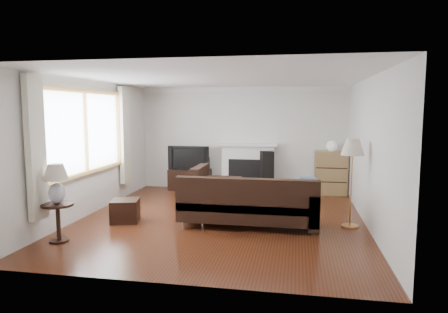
% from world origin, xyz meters
% --- Properties ---
extents(room, '(5.10, 5.60, 2.54)m').
position_xyz_m(room, '(0.00, 0.00, 1.25)').
color(room, '#491F10').
rests_on(room, ground).
extents(window, '(0.12, 2.74, 1.54)m').
position_xyz_m(window, '(-2.45, -0.20, 1.55)').
color(window, olive).
rests_on(window, room).
extents(curtain_near, '(0.10, 0.35, 2.10)m').
position_xyz_m(curtain_near, '(-2.40, -1.72, 1.40)').
color(curtain_near, silver).
rests_on(curtain_near, room).
extents(curtain_far, '(0.10, 0.35, 2.10)m').
position_xyz_m(curtain_far, '(-2.40, 1.32, 1.40)').
color(curtain_far, silver).
rests_on(curtain_far, room).
extents(fireplace, '(1.40, 0.26, 1.15)m').
position_xyz_m(fireplace, '(0.15, 2.64, 0.57)').
color(fireplace, white).
rests_on(fireplace, room).
extents(tv_stand, '(1.01, 0.45, 0.50)m').
position_xyz_m(tv_stand, '(-1.25, 2.49, 0.25)').
color(tv_stand, black).
rests_on(tv_stand, ground).
extents(television, '(1.01, 0.13, 0.58)m').
position_xyz_m(television, '(-1.25, 2.49, 0.80)').
color(television, black).
rests_on(television, tv_stand).
extents(speaker_left, '(0.26, 0.29, 0.80)m').
position_xyz_m(speaker_left, '(-0.92, 2.55, 0.40)').
color(speaker_left, black).
rests_on(speaker_left, ground).
extents(speaker_right, '(0.37, 0.40, 0.99)m').
position_xyz_m(speaker_right, '(0.62, 2.52, 0.49)').
color(speaker_right, black).
rests_on(speaker_right, ground).
extents(bookshelf, '(0.73, 0.35, 1.01)m').
position_xyz_m(bookshelf, '(2.10, 2.53, 0.50)').
color(bookshelf, olive).
rests_on(bookshelf, ground).
extents(globe_lamp, '(0.24, 0.24, 0.24)m').
position_xyz_m(globe_lamp, '(2.10, 2.53, 1.13)').
color(globe_lamp, white).
rests_on(globe_lamp, bookshelf).
extents(sectional_sofa, '(2.50, 1.83, 0.81)m').
position_xyz_m(sectional_sofa, '(0.53, -0.30, 0.40)').
color(sectional_sofa, black).
rests_on(sectional_sofa, ground).
extents(coffee_table, '(1.11, 0.85, 0.39)m').
position_xyz_m(coffee_table, '(0.82, 1.06, 0.19)').
color(coffee_table, '#8C5B43').
rests_on(coffee_table, ground).
extents(footstool, '(0.57, 0.57, 0.39)m').
position_xyz_m(footstool, '(-1.62, -0.46, 0.20)').
color(footstool, black).
rests_on(footstool, ground).
extents(floor_lamp, '(0.41, 0.41, 1.49)m').
position_xyz_m(floor_lamp, '(2.22, -0.08, 0.74)').
color(floor_lamp, '#B7783F').
rests_on(floor_lamp, ground).
extents(side_table, '(0.46, 0.46, 0.58)m').
position_xyz_m(side_table, '(-2.15, -1.64, 0.29)').
color(side_table, black).
rests_on(side_table, ground).
extents(table_lamp, '(0.36, 0.36, 0.58)m').
position_xyz_m(table_lamp, '(-2.15, -1.64, 0.87)').
color(table_lamp, silver).
rests_on(table_lamp, side_table).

